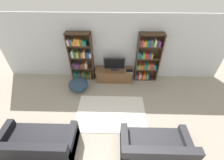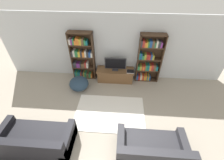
{
  "view_description": "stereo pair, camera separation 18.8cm",
  "coord_description": "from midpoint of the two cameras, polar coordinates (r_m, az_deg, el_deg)",
  "views": [
    {
      "loc": [
        0.14,
        -0.99,
        4.02
      ],
      "look_at": [
        0.03,
        3.03,
        0.7
      ],
      "focal_mm": 24.0,
      "sensor_mm": 36.0,
      "label": 1
    },
    {
      "loc": [
        0.33,
        -0.98,
        4.02
      ],
      "look_at": [
        0.03,
        3.03,
        0.7
      ],
      "focal_mm": 24.0,
      "sensor_mm": 36.0,
      "label": 2
    }
  ],
  "objects": [
    {
      "name": "wall_back",
      "position": [
        5.89,
        -0.9,
        12.04
      ],
      "size": [
        8.8,
        0.06,
        2.6
      ],
      "color": "silver",
      "rests_on": "ground_plane"
    },
    {
      "name": "bookshelf_left",
      "position": [
        6.07,
        -12.71,
        8.28
      ],
      "size": [
        0.91,
        0.3,
        1.99
      ],
      "color": "#422D1E",
      "rests_on": "ground_plane"
    },
    {
      "name": "bookshelf_right",
      "position": [
        6.0,
        12.33,
        8.04
      ],
      "size": [
        0.91,
        0.3,
        1.99
      ],
      "color": "#422D1E",
      "rests_on": "ground_plane"
    },
    {
      "name": "tv_stand",
      "position": [
        6.16,
        -0.01,
        2.0
      ],
      "size": [
        1.5,
        0.55,
        0.52
      ],
      "color": "brown",
      "rests_on": "ground_plane"
    },
    {
      "name": "television",
      "position": [
        5.83,
        -0.02,
        6.19
      ],
      "size": [
        0.83,
        0.16,
        0.55
      ],
      "color": "#2D2D33",
      "rests_on": "tv_stand"
    },
    {
      "name": "laptop",
      "position": [
        5.94,
        5.74,
        3.42
      ],
      "size": [
        0.29,
        0.24,
        0.03
      ],
      "color": "silver",
      "rests_on": "tv_stand"
    },
    {
      "name": "area_rug",
      "position": [
        5.1,
        -1.46,
        -12.33
      ],
      "size": [
        2.28,
        1.51,
        0.02
      ],
      "color": "white",
      "rests_on": "ground_plane"
    },
    {
      "name": "couch_left_sectional",
      "position": [
        4.68,
        -27.7,
        -20.85
      ],
      "size": [
        1.95,
        0.98,
        0.84
      ],
      "color": "black",
      "rests_on": "ground_plane"
    },
    {
      "name": "couch_right_sofa",
      "position": [
        4.28,
        14.73,
        -23.82
      ],
      "size": [
        1.74,
        0.93,
        0.85
      ],
      "color": "#2D2D33",
      "rests_on": "ground_plane"
    },
    {
      "name": "beanbag_ottoman",
      "position": [
        5.87,
        -13.58,
        -1.72
      ],
      "size": [
        0.73,
        0.73,
        0.5
      ],
      "primitive_type": "ellipsoid",
      "color": "#23384C",
      "rests_on": "ground_plane"
    }
  ]
}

